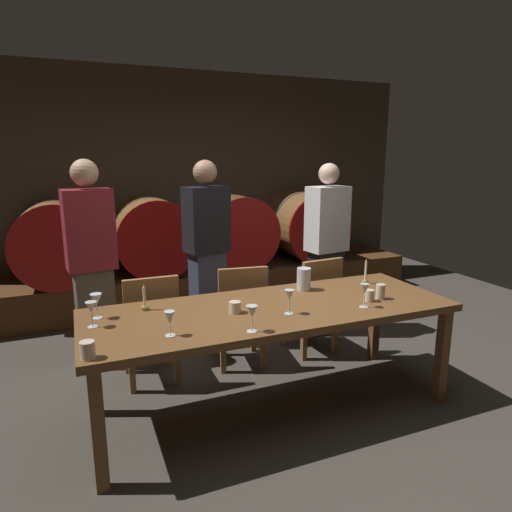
% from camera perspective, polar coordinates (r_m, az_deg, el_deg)
% --- Properties ---
extents(ground_plane, '(7.96, 7.96, 0.00)m').
position_cam_1_polar(ground_plane, '(3.48, 3.11, -17.35)').
color(ground_plane, '#3F3A33').
extents(back_wall, '(6.12, 0.24, 2.75)m').
position_cam_1_polar(back_wall, '(5.85, -9.43, 8.96)').
color(back_wall, '#473A2D').
rests_on(back_wall, ground).
extents(barrel_shelf, '(5.51, 0.90, 0.41)m').
position_cam_1_polar(barrel_shelf, '(5.52, -7.70, -3.55)').
color(barrel_shelf, '#4C2D16').
rests_on(barrel_shelf, ground).
extents(wine_barrel_far_left, '(0.88, 0.93, 0.88)m').
position_cam_1_polar(wine_barrel_far_left, '(5.22, -24.05, 1.72)').
color(wine_barrel_far_left, brown).
rests_on(wine_barrel_far_left, barrel_shelf).
extents(wine_barrel_center_left, '(0.88, 0.93, 0.88)m').
position_cam_1_polar(wine_barrel_center_left, '(5.28, -13.18, 2.61)').
color(wine_barrel_center_left, brown).
rests_on(wine_barrel_center_left, barrel_shelf).
extents(wine_barrel_center_right, '(0.88, 0.93, 0.88)m').
position_cam_1_polar(wine_barrel_center_right, '(5.52, -3.01, 3.35)').
color(wine_barrel_center_right, '#513319').
rests_on(wine_barrel_center_right, barrel_shelf).
extents(wine_barrel_far_right, '(0.88, 0.93, 0.88)m').
position_cam_1_polar(wine_barrel_far_right, '(5.91, 6.11, 3.93)').
color(wine_barrel_far_right, brown).
rests_on(wine_barrel_far_right, barrel_shelf).
extents(dining_table, '(2.47, 0.89, 0.75)m').
position_cam_1_polar(dining_table, '(3.04, 2.00, -7.67)').
color(dining_table, brown).
rests_on(dining_table, ground).
extents(chair_left, '(0.40, 0.40, 0.88)m').
position_cam_1_polar(chair_left, '(3.54, -13.27, -8.42)').
color(chair_left, olive).
rests_on(chair_left, ground).
extents(chair_center, '(0.45, 0.45, 0.88)m').
position_cam_1_polar(chair_center, '(3.73, -1.98, -6.97)').
color(chair_center, olive).
rests_on(chair_center, ground).
extents(chair_right, '(0.44, 0.44, 0.88)m').
position_cam_1_polar(chair_right, '(4.01, 7.47, -5.63)').
color(chair_right, olive).
rests_on(chair_right, ground).
extents(guest_left, '(0.41, 0.29, 1.72)m').
position_cam_1_polar(guest_left, '(3.91, -20.20, -0.78)').
color(guest_left, brown).
rests_on(guest_left, ground).
extents(guest_center, '(0.42, 0.32, 1.71)m').
position_cam_1_polar(guest_center, '(4.13, -6.26, 0.56)').
color(guest_center, '#33384C').
rests_on(guest_center, ground).
extents(guest_right, '(0.41, 0.29, 1.67)m').
position_cam_1_polar(guest_right, '(4.42, 8.96, 0.98)').
color(guest_right, black).
rests_on(guest_right, ground).
extents(candle_left, '(0.05, 0.05, 0.18)m').
position_cam_1_polar(candle_left, '(3.03, -14.02, -5.86)').
color(candle_left, olive).
rests_on(candle_left, dining_table).
extents(candle_right, '(0.05, 0.05, 0.20)m').
position_cam_1_polar(candle_right, '(3.64, 13.79, -2.58)').
color(candle_right, olive).
rests_on(candle_right, dining_table).
extents(pitcher, '(0.11, 0.11, 0.17)m').
position_cam_1_polar(pitcher, '(3.38, 6.11, -2.95)').
color(pitcher, silver).
rests_on(pitcher, dining_table).
extents(wine_glass_far_left, '(0.07, 0.07, 0.16)m').
position_cam_1_polar(wine_glass_far_left, '(2.81, -20.27, -6.29)').
color(wine_glass_far_left, silver).
rests_on(wine_glass_far_left, dining_table).
extents(wine_glass_left, '(0.07, 0.07, 0.16)m').
position_cam_1_polar(wine_glass_left, '(2.95, -19.72, -5.36)').
color(wine_glass_left, white).
rests_on(wine_glass_left, dining_table).
extents(wine_glass_center_left, '(0.06, 0.06, 0.15)m').
position_cam_1_polar(wine_glass_center_left, '(2.57, -10.96, -7.90)').
color(wine_glass_center_left, silver).
rests_on(wine_glass_center_left, dining_table).
extents(wine_glass_center_right, '(0.07, 0.07, 0.16)m').
position_cam_1_polar(wine_glass_center_right, '(2.57, -0.53, -7.26)').
color(wine_glass_center_right, silver).
rests_on(wine_glass_center_right, dining_table).
extents(wine_glass_right, '(0.06, 0.06, 0.16)m').
position_cam_1_polar(wine_glass_right, '(2.86, 4.28, -5.11)').
color(wine_glass_right, silver).
rests_on(wine_glass_right, dining_table).
extents(wine_glass_far_right, '(0.06, 0.06, 0.16)m').
position_cam_1_polar(wine_glass_far_right, '(3.06, 13.68, -4.25)').
color(wine_glass_far_right, silver).
rests_on(wine_glass_far_right, dining_table).
extents(cup_far_left, '(0.07, 0.07, 0.09)m').
position_cam_1_polar(cup_far_left, '(2.43, -20.70, -11.16)').
color(cup_far_left, beige).
rests_on(cup_far_left, dining_table).
extents(cup_center_left, '(0.08, 0.08, 0.08)m').
position_cam_1_polar(cup_center_left, '(2.90, -2.70, -6.55)').
color(cup_center_left, beige).
rests_on(cup_center_left, dining_table).
extents(cup_center_right, '(0.06, 0.06, 0.08)m').
position_cam_1_polar(cup_center_right, '(3.22, 14.27, -4.91)').
color(cup_center_right, beige).
rests_on(cup_center_right, dining_table).
extents(cup_far_right, '(0.06, 0.06, 0.11)m').
position_cam_1_polar(cup_far_right, '(3.28, 15.59, -4.41)').
color(cup_far_right, beige).
rests_on(cup_far_right, dining_table).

